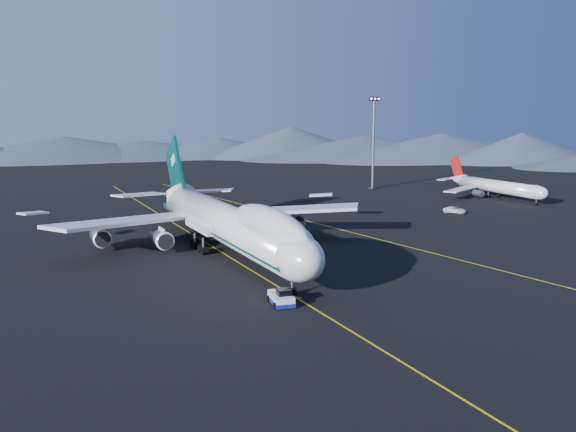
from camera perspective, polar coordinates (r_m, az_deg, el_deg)
name	(u,v)px	position (r m, az deg, el deg)	size (l,w,h in m)	color
ground	(227,255)	(111.31, -5.49, -3.49)	(500.00, 500.00, 0.00)	black
taxiway_line_main	(227,255)	(111.31, -5.49, -3.49)	(0.25, 220.00, 0.01)	#E7B70D
taxiway_line_side	(348,231)	(132.63, 5.35, -1.37)	(0.25, 200.00, 0.01)	#E7B70D
boeing_747	(226,222)	(110.18, -5.54, -0.54)	(59.62, 72.43, 19.37)	silver
pushback_tug	(281,299)	(83.55, -0.62, -7.39)	(3.45, 5.31, 2.17)	silver
second_jet	(495,186)	(190.38, 17.89, 2.54)	(34.28, 38.73, 11.02)	silver
service_van	(455,210)	(160.28, 14.61, 0.52)	(2.50, 5.42, 1.51)	white
floodlight_mast	(373,143)	(203.19, 7.59, 6.49)	(3.54, 2.65, 28.62)	black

